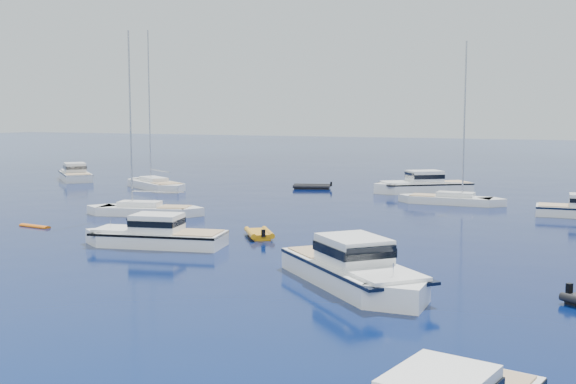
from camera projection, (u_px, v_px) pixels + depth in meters
name	position (u px, v px, depth m)	size (l,w,h in m)	color
ground	(55.00, 304.00, 29.90)	(400.00, 400.00, 0.00)	navy
motor_cruiser_right	(356.00, 286.00, 32.94)	(3.38, 11.04, 2.90)	white
motor_cruiser_centre	(155.00, 246.00, 42.94)	(2.87, 9.38, 2.46)	white
motor_cruiser_far_l	(75.00, 180.00, 84.89)	(3.05, 9.95, 2.61)	silver
motor_cruiser_distant	(422.00, 192.00, 71.56)	(3.27, 10.69, 2.81)	white
sailboat_mid_l	(145.00, 215.00, 55.89)	(2.60, 10.01, 14.72)	white
sailboat_centre	(451.00, 204.00, 62.62)	(2.57, 9.89, 14.54)	silver
sailboat_far_l	(155.00, 188.00, 75.31)	(3.02, 11.63, 17.10)	white
tender_yellow	(259.00, 237.00, 45.94)	(1.81, 3.23, 0.95)	orange
tender_grey_far	(312.00, 189.00, 75.14)	(2.19, 4.06, 0.95)	black
kayak_orange	(35.00, 227.00, 49.91)	(0.56, 2.62, 0.30)	#E0600A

